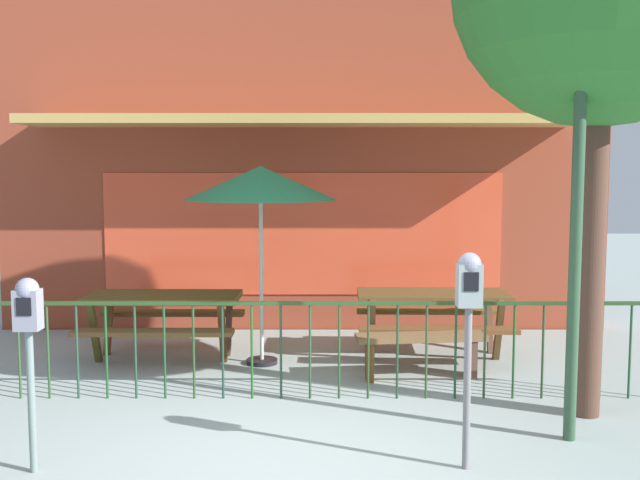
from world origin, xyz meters
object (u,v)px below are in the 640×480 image
(patio_umbrella, at_px, (259,184))
(patio_bench, at_px, (419,346))
(picnic_table_left, at_px, (161,308))
(parking_meter_near, at_px, (26,323))
(parking_meter_far, at_px, (467,303))
(picnic_table_right, at_px, (431,306))
(street_lamp, at_px, (576,160))

(patio_umbrella, height_order, patio_bench, patio_umbrella)
(picnic_table_left, bearing_deg, parking_meter_near, -94.81)
(patio_umbrella, height_order, parking_meter_far, patio_umbrella)
(picnic_table_right, height_order, patio_umbrella, patio_umbrella)
(picnic_table_right, xyz_separation_m, parking_meter_far, (-0.26, -3.34, 0.66))
(street_lamp, bearing_deg, patio_bench, 118.95)
(picnic_table_left, xyz_separation_m, patio_umbrella, (1.18, -0.23, 1.47))
(patio_umbrella, height_order, parking_meter_near, patio_umbrella)
(patio_bench, height_order, street_lamp, street_lamp)
(parking_meter_near, xyz_separation_m, parking_meter_far, (3.23, 0.06, 0.14))
(parking_meter_near, xyz_separation_m, street_lamp, (4.22, 0.65, 1.19))
(picnic_table_left, distance_m, street_lamp, 5.03)
(picnic_table_right, xyz_separation_m, patio_umbrella, (-2.03, -0.36, 1.47))
(patio_umbrella, bearing_deg, picnic_table_right, 10.08)
(picnic_table_left, height_order, street_lamp, street_lamp)
(patio_umbrella, relative_size, parking_meter_far, 1.39)
(picnic_table_left, relative_size, picnic_table_right, 0.98)
(picnic_table_right, relative_size, street_lamp, 0.53)
(picnic_table_left, height_order, patio_umbrella, patio_umbrella)
(patio_umbrella, relative_size, street_lamp, 0.65)
(parking_meter_near, relative_size, street_lamp, 0.42)
(picnic_table_left, bearing_deg, street_lamp, -33.59)
(parking_meter_near, relative_size, parking_meter_far, 0.89)
(picnic_table_left, bearing_deg, parking_meter_far, -47.33)
(patio_bench, height_order, parking_meter_near, parking_meter_near)
(street_lamp, bearing_deg, parking_meter_near, -171.19)
(picnic_table_left, height_order, picnic_table_right, same)
(picnic_table_left, height_order, parking_meter_far, parking_meter_far)
(picnic_table_left, distance_m, picnic_table_right, 3.22)
(patio_bench, xyz_separation_m, street_lamp, (0.99, -1.80, 1.97))
(picnic_table_right, xyz_separation_m, parking_meter_near, (-3.49, -3.40, 0.52))
(picnic_table_right, distance_m, patio_bench, 1.02)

